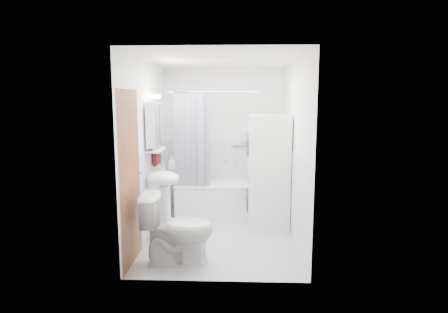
{
  "coord_description": "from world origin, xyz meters",
  "views": [
    {
      "loc": [
        0.24,
        -4.98,
        1.88
      ],
      "look_at": [
        0.04,
        0.15,
        1.11
      ],
      "focal_mm": 30.0,
      "sensor_mm": 36.0,
      "label": 1
    }
  ],
  "objects_px": {
    "toilet": "(178,229)",
    "sink": "(164,189)",
    "bathtub": "(223,198)",
    "washer_dryer": "(268,172)"
  },
  "relations": [
    {
      "from": "sink",
      "to": "washer_dryer",
      "type": "bearing_deg",
      "value": 21.66
    },
    {
      "from": "bathtub",
      "to": "washer_dryer",
      "type": "bearing_deg",
      "value": -35.09
    },
    {
      "from": "bathtub",
      "to": "toilet",
      "type": "height_order",
      "value": "toilet"
    },
    {
      "from": "sink",
      "to": "toilet",
      "type": "height_order",
      "value": "sink"
    },
    {
      "from": "toilet",
      "to": "sink",
      "type": "bearing_deg",
      "value": 20.26
    },
    {
      "from": "bathtub",
      "to": "toilet",
      "type": "xyz_separation_m",
      "value": [
        -0.45,
        -1.77,
        0.09
      ]
    },
    {
      "from": "bathtub",
      "to": "toilet",
      "type": "bearing_deg",
      "value": -104.23
    },
    {
      "from": "bathtub",
      "to": "washer_dryer",
      "type": "height_order",
      "value": "washer_dryer"
    },
    {
      "from": "bathtub",
      "to": "sink",
      "type": "relative_size",
      "value": 1.43
    },
    {
      "from": "toilet",
      "to": "bathtub",
      "type": "bearing_deg",
      "value": -16.39
    }
  ]
}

